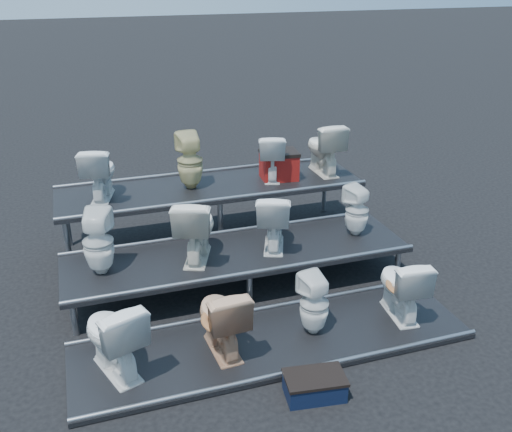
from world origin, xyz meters
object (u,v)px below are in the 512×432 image
object	(u,v)px
toilet_5	(196,228)
toilet_11	(324,148)
toilet_4	(98,242)
red_crate	(279,166)
toilet_3	(401,286)
toilet_8	(99,172)
toilet_9	(190,161)
toilet_1	(221,318)
toilet_6	(274,220)
step_stool	(315,387)
toilet_7	(357,210)
toilet_0	(113,336)
toilet_10	(271,156)
toilet_2	(314,304)

from	to	relation	value
toilet_5	toilet_11	size ratio (longest dim) A/B	1.04
toilet_4	red_crate	bearing A→B (deg)	-136.83
toilet_3	toilet_8	xyz separation A→B (m)	(-2.99, 2.60, 0.78)
toilet_9	toilet_11	world-z (taller)	toilet_9
toilet_9	toilet_8	bearing A→B (deg)	-2.35
red_crate	toilet_4	bearing A→B (deg)	-148.77
toilet_1	toilet_6	bearing A→B (deg)	-131.88
toilet_9	step_stool	world-z (taller)	toilet_9
toilet_6	toilet_11	bearing A→B (deg)	-112.07
toilet_6	toilet_5	bearing A→B (deg)	21.60
red_crate	step_stool	distance (m)	3.67
toilet_7	toilet_8	bearing A→B (deg)	-43.54
toilet_0	toilet_11	distance (m)	4.30
red_crate	step_stool	world-z (taller)	red_crate
toilet_1	step_stool	world-z (taller)	toilet_1
toilet_10	red_crate	distance (m)	0.19
toilet_7	step_stool	distance (m)	2.73
toilet_6	toilet_9	world-z (taller)	toilet_9
toilet_0	toilet_2	size ratio (longest dim) A/B	1.17
toilet_0	toilet_8	distance (m)	2.71
toilet_3	toilet_8	bearing A→B (deg)	-34.45
toilet_7	toilet_10	world-z (taller)	toilet_10
toilet_0	red_crate	bearing A→B (deg)	-155.04
toilet_10	toilet_7	bearing A→B (deg)	135.38
toilet_11	red_crate	distance (m)	0.74
toilet_4	toilet_9	size ratio (longest dim) A/B	0.99
toilet_2	red_crate	distance (m)	2.70
toilet_11	step_stool	size ratio (longest dim) A/B	1.41
toilet_0	step_stool	size ratio (longest dim) A/B	1.49
toilet_2	toilet_4	world-z (taller)	toilet_4
toilet_0	toilet_6	bearing A→B (deg)	-167.51
toilet_0	toilet_4	distance (m)	1.35
toilet_4	toilet_3	bearing A→B (deg)	174.90
toilet_8	step_stool	distance (m)	3.97
step_stool	toilet_8	bearing A→B (deg)	121.93
toilet_5	toilet_8	bearing A→B (deg)	-31.96
toilet_10	toilet_3	bearing A→B (deg)	119.95
toilet_5	toilet_9	world-z (taller)	toilet_9
toilet_4	toilet_6	xyz separation A→B (m)	(2.09, 0.00, -0.02)
toilet_9	step_stool	bearing A→B (deg)	93.90
toilet_8	red_crate	distance (m)	2.49
toilet_6	toilet_8	size ratio (longest dim) A/B	1.03
toilet_11	red_crate	bearing A→B (deg)	2.50
toilet_2	toilet_3	distance (m)	1.05
toilet_2	toilet_5	bearing A→B (deg)	-63.00
step_stool	red_crate	bearing A→B (deg)	82.74
toilet_0	toilet_4	size ratio (longest dim) A/B	1.06
toilet_9	step_stool	size ratio (longest dim) A/B	1.43
toilet_9	toilet_10	xyz separation A→B (m)	(1.17, 0.00, -0.06)
toilet_5	toilet_8	size ratio (longest dim) A/B	1.12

